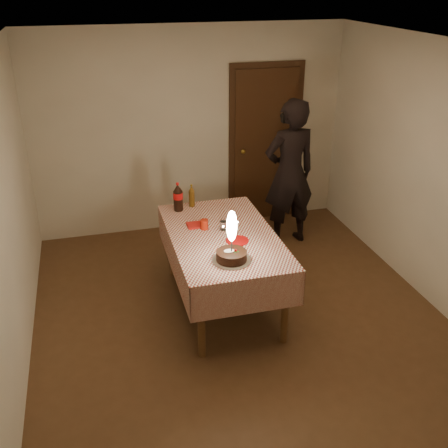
{
  "coord_description": "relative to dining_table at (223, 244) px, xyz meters",
  "views": [
    {
      "loc": [
        -1.28,
        -4.15,
        3.13
      ],
      "look_at": [
        -0.11,
        0.21,
        0.95
      ],
      "focal_mm": 42.0,
      "sensor_mm": 36.0,
      "label": 1
    }
  ],
  "objects": [
    {
      "name": "cola_bottle",
      "position": [
        -0.31,
        0.68,
        0.26
      ],
      "size": [
        0.1,
        0.1,
        0.32
      ],
      "color": "black",
      "rests_on": "dining_table"
    },
    {
      "name": "clear_cup",
      "position": [
        0.03,
        0.1,
        0.15
      ],
      "size": [
        0.07,
        0.07,
        0.09
      ],
      "primitive_type": "cylinder",
      "color": "white",
      "rests_on": "dining_table"
    },
    {
      "name": "ground",
      "position": [
        0.11,
        -0.26,
        -0.71
      ],
      "size": [
        4.0,
        4.5,
        0.01
      ],
      "primitive_type": "cube",
      "color": "brown",
      "rests_on": "ground"
    },
    {
      "name": "photographer",
      "position": [
        1.16,
        1.18,
        0.21
      ],
      "size": [
        0.71,
        0.51,
        1.84
      ],
      "color": "black",
      "rests_on": "ground"
    },
    {
      "name": "napkin_stack",
      "position": [
        -0.23,
        0.26,
        0.12
      ],
      "size": [
        0.15,
        0.15,
        0.02
      ],
      "primitive_type": "cube",
      "color": "red",
      "rests_on": "dining_table"
    },
    {
      "name": "room_shell",
      "position": [
        0.14,
        -0.19,
        0.95
      ],
      "size": [
        4.04,
        4.54,
        2.62
      ],
      "color": "silver",
      "rests_on": "ground"
    },
    {
      "name": "amber_bottle_left",
      "position": [
        -0.15,
        0.75,
        0.23
      ],
      "size": [
        0.06,
        0.06,
        0.25
      ],
      "color": "#54350E",
      "rests_on": "dining_table"
    },
    {
      "name": "dining_table",
      "position": [
        0.0,
        0.0,
        0.0
      ],
      "size": [
        1.02,
        1.72,
        0.81
      ],
      "color": "brown",
      "rests_on": "ground"
    },
    {
      "name": "red_plate",
      "position": [
        0.1,
        -0.17,
        0.11
      ],
      "size": [
        0.22,
        0.22,
        0.01
      ],
      "primitive_type": "cylinder",
      "color": "red",
      "rests_on": "dining_table"
    },
    {
      "name": "birthday_cake",
      "position": [
        -0.05,
        -0.51,
        0.23
      ],
      "size": [
        0.34,
        0.34,
        0.48
      ],
      "color": "white",
      "rests_on": "dining_table"
    },
    {
      "name": "red_cup",
      "position": [
        -0.15,
        0.17,
        0.16
      ],
      "size": [
        0.08,
        0.08,
        0.1
      ],
      "primitive_type": "cylinder",
      "color": "#AA1E0B",
      "rests_on": "dining_table"
    }
  ]
}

